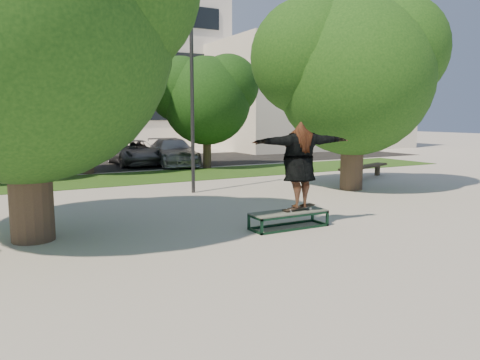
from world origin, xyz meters
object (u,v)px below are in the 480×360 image
tree_right (351,68)px  bench (364,168)px  tree_left (14,14)px  car_silver_b (173,152)px  lamppost (192,96)px  grind_box (289,220)px  car_grey (135,153)px  car_dark (8,154)px

tree_right → bench: size_ratio=1.97×
tree_left → tree_right: (10.21, 1.99, -0.33)m
tree_left → car_silver_b: size_ratio=1.51×
tree_right → lamppost: (-4.92, 1.92, -0.94)m
grind_box → lamppost: bearing=89.3°
car_silver_b → car_grey: bearing=151.7°
tree_left → car_dark: 15.64m
bench → car_grey: size_ratio=0.72×
lamppost → car_dark: bearing=113.7°
tree_left → tree_right: bearing=11.0°
tree_right → car_dark: (-9.87, 13.19, -3.41)m
lamppost → car_silver_b: lamppost is taller
car_dark → car_grey: 6.04m
tree_left → car_grey: bearing=65.5°
tree_right → car_dark: 16.82m
car_grey → tree_right: bearing=-69.1°
lamppost → car_dark: (-4.95, 11.28, -2.47)m
car_grey → car_dark: bearing=165.7°
tree_left → car_silver_b: 15.12m
lamppost → car_grey: size_ratio=1.33×
grind_box → car_dark: 17.57m
tree_right → car_grey: (-4.05, 11.54, -3.46)m
bench → car_grey: (-6.64, 9.60, 0.21)m
car_grey → tree_left: bearing=-112.9°
grind_box → car_grey: 15.25m
grind_box → car_dark: size_ratio=0.43×
tree_right → car_dark: size_ratio=1.57×
tree_left → grind_box: (5.23, -1.68, -4.23)m
tree_left → lamppost: size_ratio=1.16×
tree_right → tree_left: bearing=-169.0°
lamppost → grind_box: (-0.07, -5.59, -2.96)m
car_grey → car_silver_b: size_ratio=0.98×
lamppost → bench: size_ratio=1.85×
car_dark → car_grey: size_ratio=0.90×
grind_box → bench: 9.42m
lamppost → car_dark: size_ratio=1.47×
car_dark → lamppost: bearing=-59.7°
tree_right → lamppost: 5.36m
car_dark → grind_box: bearing=-67.3°
tree_right → bench: bearing=36.8°
car_silver_b → lamppost: bearing=-100.2°
car_dark → car_silver_b: size_ratio=0.88×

